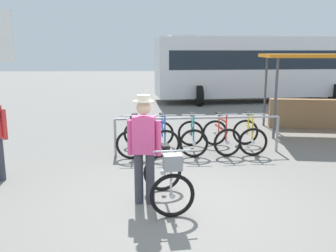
{
  "coord_description": "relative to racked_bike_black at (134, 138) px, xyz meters",
  "views": [
    {
      "loc": [
        -0.31,
        -5.25,
        2.36
      ],
      "look_at": [
        -0.06,
        1.3,
        1.0
      ],
      "focal_mm": 38.34,
      "sensor_mm": 36.0,
      "label": 1
    }
  ],
  "objects": [
    {
      "name": "bike_rack_rail",
      "position": [
        1.51,
        -0.1,
        0.32
      ],
      "size": [
        3.9,
        0.26,
        0.88
      ],
      "color": "#99999E",
      "rests_on": "ground"
    },
    {
      "name": "racked_bike_teal",
      "position": [
        1.4,
        0.07,
        0.0
      ],
      "size": [
        0.69,
        1.11,
        0.97
      ],
      "color": "black",
      "rests_on": "ground"
    },
    {
      "name": "featured_bicycle",
      "position": [
        0.7,
        -3.0,
        0.08
      ],
      "size": [
        0.78,
        1.22,
        0.97
      ],
      "color": "black",
      "rests_on": "ground"
    },
    {
      "name": "person_with_featured_bike",
      "position": [
        0.34,
        -2.9,
        0.58
      ],
      "size": [
        0.53,
        0.32,
        1.72
      ],
      "color": "#383842",
      "rests_on": "ground"
    },
    {
      "name": "banner_flag",
      "position": [
        -2.54,
        -0.96,
        1.86
      ],
      "size": [
        0.45,
        0.05,
        3.2
      ],
      "color": "#B2B2B7",
      "rests_on": "ground"
    },
    {
      "name": "racked_bike_black",
      "position": [
        0.0,
        0.0,
        0.0
      ],
      "size": [
        0.75,
        1.15,
        0.97
      ],
      "color": "black",
      "rests_on": "ground"
    },
    {
      "name": "racked_bike_blue",
      "position": [
        0.7,
        0.04,
        0.0
      ],
      "size": [
        0.75,
        1.15,
        0.97
      ],
      "color": "black",
      "rests_on": "ground"
    },
    {
      "name": "market_stall",
      "position": [
        5.26,
        2.35,
        1.03
      ],
      "size": [
        3.4,
        2.73,
        2.3
      ],
      "color": "#4C4C51",
      "rests_on": "ground"
    },
    {
      "name": "bus_distant",
      "position": [
        5.6,
        9.06,
        1.37
      ],
      "size": [
        10.18,
        3.99,
        3.08
      ],
      "color": "silver",
      "rests_on": "ground"
    },
    {
      "name": "ground_plane",
      "position": [
        0.81,
        -3.01,
        -0.37
      ],
      "size": [
        80.0,
        80.0,
        0.0
      ],
      "primitive_type": "plane",
      "color": "slate"
    },
    {
      "name": "racked_bike_yellow",
      "position": [
        2.8,
        0.15,
        0.0
      ],
      "size": [
        0.74,
        1.14,
        0.97
      ],
      "color": "black",
      "rests_on": "ground"
    },
    {
      "name": "racked_bike_red",
      "position": [
        2.1,
        0.11,
        0.0
      ],
      "size": [
        0.79,
        1.17,
        0.97
      ],
      "color": "black",
      "rests_on": "ground"
    }
  ]
}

